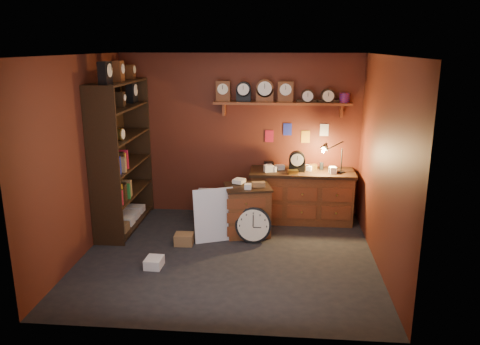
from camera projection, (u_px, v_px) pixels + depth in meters
name	position (u px, v px, depth m)	size (l,w,h in m)	color
floor	(228.00, 256.00, 6.47)	(4.00, 4.00, 0.00)	black
room_shell	(231.00, 132.00, 6.12)	(4.02, 3.62, 2.71)	#5A2415
shelving_unit	(120.00, 150.00, 7.23)	(0.47, 1.60, 2.58)	black
workbench	(301.00, 193.00, 7.67)	(1.69, 0.66, 1.36)	brown
low_cabinet	(248.00, 208.00, 7.12)	(0.79, 0.71, 0.86)	brown
big_round_clock	(253.00, 225.00, 6.88)	(0.53, 0.17, 0.53)	black
white_panel	(215.00, 240.00, 7.01)	(0.61, 0.03, 0.81)	silver
mini_fridge	(210.00, 206.00, 7.79)	(0.46, 0.48, 0.47)	silver
floor_box_a	(184.00, 239.00, 6.82)	(0.26, 0.22, 0.16)	olive
floor_box_b	(154.00, 262.00, 6.13)	(0.22, 0.26, 0.13)	white
floor_box_c	(224.00, 223.00, 7.41)	(0.26, 0.21, 0.19)	olive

